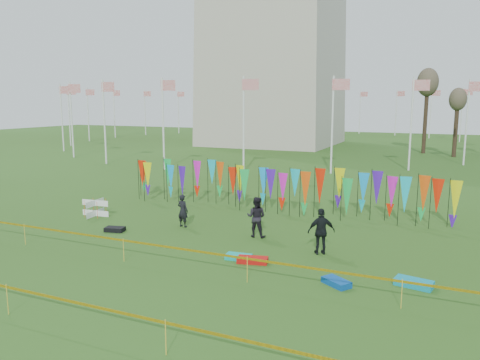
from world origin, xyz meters
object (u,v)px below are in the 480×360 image
at_px(kite_bag_black, 115,229).
at_px(kite_bag_teal, 414,283).
at_px(person_right, 321,231).
at_px(kite_bag_blue, 336,282).
at_px(kite_bag_turquoise, 239,257).
at_px(person_mid, 256,217).
at_px(kite_bag_red, 253,260).
at_px(person_left, 183,211).
at_px(box_kite, 95,208).

xyz_separation_m(kite_bag_black, kite_bag_teal, (13.11, -1.27, 0.01)).
relative_size(person_right, kite_bag_blue, 1.93).
xyz_separation_m(kite_bag_turquoise, kite_bag_black, (-6.83, 1.20, 0.00)).
bearing_deg(kite_bag_teal, person_right, 151.08).
height_order(person_mid, kite_bag_turquoise, person_mid).
height_order(kite_bag_turquoise, kite_bag_blue, kite_bag_blue).
bearing_deg(kite_bag_red, kite_bag_black, 169.95).
bearing_deg(kite_bag_red, person_left, 146.44).
bearing_deg(kite_bag_black, kite_bag_blue, -11.50).
distance_m(person_right, kite_bag_turquoise, 3.40).
bearing_deg(person_left, person_right, 177.74).
relative_size(kite_bag_turquoise, kite_bag_black, 1.12).
height_order(person_mid, kite_bag_blue, person_mid).
relative_size(person_left, kite_bag_red, 1.40).
distance_m(person_left, kite_bag_black, 3.24).
bearing_deg(box_kite, person_left, 0.83).
xyz_separation_m(box_kite, kite_bag_blue, (13.60, -4.12, -0.34)).
relative_size(person_mid, kite_bag_teal, 1.53).
xyz_separation_m(kite_bag_turquoise, kite_bag_teal, (6.28, -0.07, 0.01)).
xyz_separation_m(box_kite, kite_bag_red, (10.27, -3.24, -0.34)).
bearing_deg(kite_bag_teal, kite_bag_black, 174.48).
relative_size(person_right, kite_bag_turquoise, 1.87).
xyz_separation_m(box_kite, kite_bag_turquoise, (9.64, -3.12, -0.34)).
height_order(person_left, kite_bag_black, person_left).
relative_size(kite_bag_turquoise, kite_bag_red, 0.87).
height_order(box_kite, kite_bag_black, box_kite).
height_order(box_kite, person_right, person_right).
height_order(kite_bag_black, kite_bag_teal, kite_bag_teal).
distance_m(person_left, kite_bag_red, 6.04).
height_order(person_mid, person_right, person_right).
xyz_separation_m(person_mid, kite_bag_teal, (6.82, -3.15, -0.79)).
bearing_deg(person_right, kite_bag_black, -23.67).
relative_size(person_mid, person_right, 0.98).
height_order(box_kite, kite_bag_teal, box_kite).
bearing_deg(kite_bag_teal, box_kite, 168.69).
xyz_separation_m(box_kite, person_mid, (9.10, -0.03, 0.46)).
distance_m(person_mid, kite_bag_blue, 6.13).
height_order(kite_bag_blue, kite_bag_black, kite_bag_black).
bearing_deg(box_kite, kite_bag_blue, -16.83).
bearing_deg(kite_bag_blue, kite_bag_red, 165.31).
bearing_deg(kite_bag_teal, kite_bag_red, -179.44).
bearing_deg(kite_bag_black, kite_bag_red, -10.05).
relative_size(person_left, kite_bag_turquoise, 1.61).
relative_size(person_mid, kite_bag_red, 1.60).
bearing_deg(person_mid, kite_bag_red, 104.46).
bearing_deg(kite_bag_red, kite_bag_teal, 0.56).
bearing_deg(box_kite, kite_bag_teal, -11.31).
distance_m(kite_bag_red, kite_bag_black, 7.58).
height_order(box_kite, kite_bag_blue, box_kite).
distance_m(kite_bag_turquoise, kite_bag_blue, 4.09).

